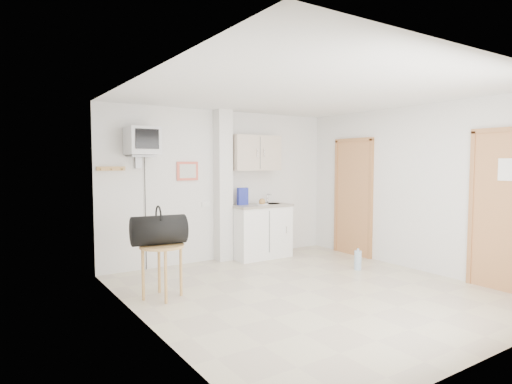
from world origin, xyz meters
TOP-DOWN VIEW (x-y plane):
  - ground at (0.00, 0.00)m, footprint 4.50×4.50m
  - room_envelope at (0.24, 0.09)m, footprint 4.24×4.54m
  - kitchenette at (0.57, 2.00)m, footprint 1.03×0.58m
  - crt_television at (-1.45, 2.02)m, footprint 0.44×0.45m
  - round_table at (-1.65, 0.78)m, footprint 0.53×0.53m
  - duffel_bag at (-1.67, 0.82)m, footprint 0.68×0.43m
  - water_bottle at (1.34, 0.43)m, footprint 0.11×0.11m

SIDE VIEW (x-z plane):
  - ground at x=0.00m, z-range 0.00..0.00m
  - water_bottle at x=1.34m, z-range -0.02..0.31m
  - round_table at x=-1.65m, z-range 0.22..0.87m
  - kitchenette at x=0.57m, z-range -0.25..1.85m
  - duffel_bag at x=-1.67m, z-range 0.59..1.07m
  - room_envelope at x=0.24m, z-range 0.26..2.81m
  - crt_television at x=-1.45m, z-range 0.86..3.01m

